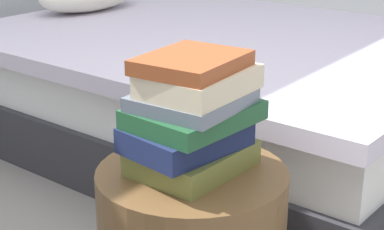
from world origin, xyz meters
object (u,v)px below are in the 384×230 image
(bed, at_px, (218,85))
(book_olive, at_px, (192,158))
(book_navy, at_px, (186,137))
(book_cream, at_px, (199,81))
(book_slate, at_px, (190,100))
(book_forest, at_px, (194,115))
(book_rust, at_px, (192,62))

(bed, distance_m, book_olive, 1.29)
(bed, xyz_separation_m, book_navy, (-1.11, -0.66, 0.27))
(book_olive, bearing_deg, bed, 33.82)
(book_cream, bearing_deg, bed, 31.43)
(book_navy, bearing_deg, book_olive, -5.43)
(bed, relative_size, book_slate, 8.91)
(bed, height_order, book_forest, bed)
(book_rust, bearing_deg, book_forest, -39.48)
(book_cream, bearing_deg, book_navy, 128.86)
(bed, bearing_deg, book_forest, -146.10)
(book_navy, distance_m, book_rust, 0.17)
(book_navy, bearing_deg, bed, 39.41)
(book_olive, bearing_deg, book_cream, -87.57)
(book_olive, relative_size, book_navy, 1.00)
(book_navy, height_order, book_slate, book_slate)
(book_olive, height_order, book_cream, book_cream)
(book_slate, distance_m, book_rust, 0.08)
(bed, relative_size, book_forest, 7.57)
(book_forest, bearing_deg, bed, 36.53)
(bed, bearing_deg, book_olive, -146.26)
(book_navy, height_order, book_cream, book_cream)
(book_forest, bearing_deg, book_rust, 149.18)
(bed, height_order, book_cream, book_cream)
(book_olive, relative_size, book_slate, 1.11)
(book_cream, xyz_separation_m, book_rust, (-0.01, 0.02, 0.04))
(book_forest, height_order, book_slate, book_slate)
(bed, distance_m, book_forest, 1.32)
(book_slate, bearing_deg, book_olive, 13.03)
(book_navy, bearing_deg, book_forest, -22.12)
(book_forest, relative_size, book_rust, 1.20)
(book_forest, xyz_separation_m, book_rust, (-0.00, 0.00, 0.12))
(book_rust, bearing_deg, book_navy, 147.05)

